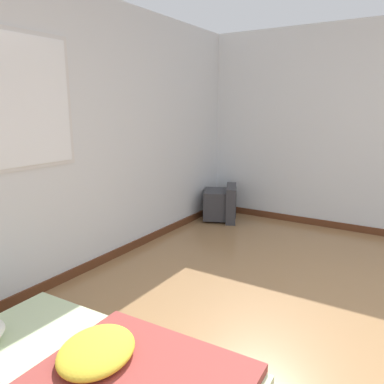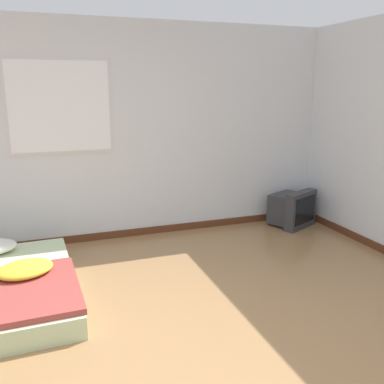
{
  "view_description": "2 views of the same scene",
  "coord_description": "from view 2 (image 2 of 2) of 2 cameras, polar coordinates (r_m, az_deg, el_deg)",
  "views": [
    {
      "loc": [
        -2.16,
        0.17,
        1.58
      ],
      "look_at": [
        0.75,
        1.99,
        0.8
      ],
      "focal_mm": 35.0,
      "sensor_mm": 36.0,
      "label": 1
    },
    {
      "loc": [
        -0.7,
        -2.22,
        1.84
      ],
      "look_at": [
        0.83,
        2.03,
        0.73
      ],
      "focal_mm": 40.0,
      "sensor_mm": 36.0,
      "label": 2
    }
  ],
  "objects": [
    {
      "name": "wall_back",
      "position": [
        5.19,
        -12.11,
        7.51
      ],
      "size": [
        8.19,
        0.08,
        2.6
      ],
      "color": "silver",
      "rests_on": "ground_plane"
    },
    {
      "name": "mattress_bed",
      "position": [
        4.2,
        -23.15,
        -11.41
      ],
      "size": [
        1.15,
        1.87,
        0.33
      ],
      "color": "beige",
      "rests_on": "ground_plane"
    },
    {
      "name": "crt_tv",
      "position": [
        5.93,
        13.18,
        -2.19
      ],
      "size": [
        0.66,
        0.62,
        0.49
      ],
      "color": "#333338",
      "rests_on": "ground_plane"
    }
  ]
}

